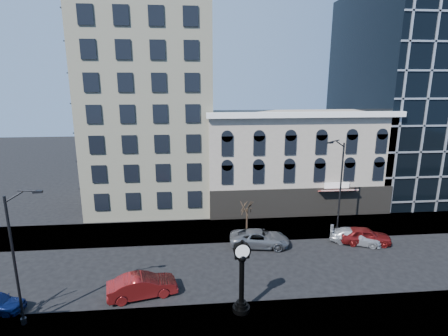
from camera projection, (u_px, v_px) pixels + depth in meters
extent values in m
plane|color=black|center=(205.00, 269.00, 30.11)|extent=(160.00, 160.00, 0.00)
cube|color=gray|center=(202.00, 231.00, 37.83)|extent=(160.00, 6.00, 0.12)
cube|color=gray|center=(210.00, 333.00, 22.36)|extent=(160.00, 6.00, 0.12)
cube|color=beige|center=(149.00, 55.00, 43.40)|extent=(15.00, 15.00, 38.00)
cube|color=#9E9282|center=(292.00, 159.00, 45.23)|extent=(22.00, 10.00, 12.00)
cube|color=white|center=(308.00, 115.00, 38.72)|extent=(22.60, 0.80, 0.60)
cube|color=black|center=(302.00, 203.00, 41.35)|extent=(22.00, 0.30, 3.60)
cube|color=maroon|center=(338.00, 191.00, 40.80)|extent=(4.50, 1.18, 0.55)
cube|color=black|center=(421.00, 95.00, 49.97)|extent=(20.00, 20.00, 28.00)
cylinder|color=black|center=(241.00, 309.00, 24.45)|extent=(1.23, 1.23, 0.33)
cylinder|color=black|center=(241.00, 305.00, 24.38)|extent=(0.89, 0.89, 0.22)
cylinder|color=black|center=(241.00, 303.00, 24.33)|extent=(0.67, 0.67, 0.18)
cylinder|color=black|center=(242.00, 281.00, 23.93)|extent=(0.36, 0.36, 3.24)
sphere|color=black|center=(242.00, 258.00, 23.51)|extent=(0.63, 0.63, 0.63)
cube|color=black|center=(242.00, 256.00, 23.49)|extent=(1.02, 0.34, 0.28)
cylinder|color=black|center=(242.00, 250.00, 23.38)|extent=(1.19, 0.47, 1.16)
cylinder|color=white|center=(242.00, 252.00, 23.20)|extent=(0.98, 0.12, 0.98)
cylinder|color=white|center=(242.00, 249.00, 23.56)|extent=(0.98, 0.12, 0.98)
sphere|color=black|center=(242.00, 241.00, 23.22)|extent=(0.22, 0.22, 0.22)
cylinder|color=black|center=(15.00, 263.00, 22.11)|extent=(0.17, 0.17, 8.91)
cylinder|color=black|center=(24.00, 321.00, 23.12)|extent=(0.37, 0.37, 0.41)
cube|color=black|center=(39.00, 192.00, 21.37)|extent=(0.59, 0.28, 0.15)
cylinder|color=black|center=(340.00, 188.00, 36.41)|extent=(0.18, 0.18, 9.64)
cylinder|color=black|center=(337.00, 229.00, 37.51)|extent=(0.40, 0.40, 0.45)
cube|color=black|center=(329.00, 143.00, 34.24)|extent=(0.66, 0.47, 0.16)
cylinder|color=#322519|center=(247.00, 219.00, 37.70)|extent=(0.21, 0.21, 2.44)
imported|color=maroon|center=(142.00, 286.00, 26.20)|extent=(5.43, 2.92, 1.70)
imported|color=#595B60|center=(260.00, 238.00, 34.24)|extent=(6.17, 3.50, 1.62)
imported|color=#A5A8AD|center=(356.00, 236.00, 34.90)|extent=(5.34, 3.77, 1.44)
imported|color=maroon|center=(365.00, 236.00, 34.77)|extent=(5.22, 2.84, 1.68)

